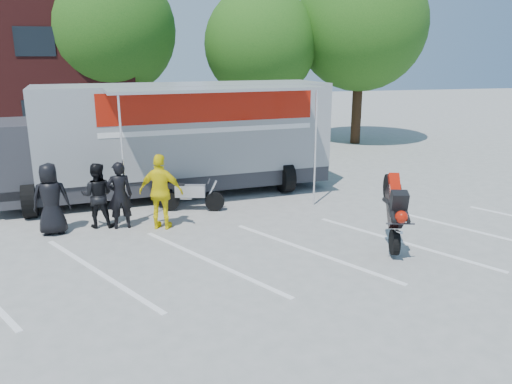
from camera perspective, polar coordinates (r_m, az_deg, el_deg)
name	(u,v)px	position (r m, az deg, el deg)	size (l,w,h in m)	color
ground	(208,281)	(10.41, -5.51, -10.11)	(100.00, 100.00, 0.00)	#A0A09B
parking_bay_lines	(201,262)	(11.31, -6.29, -7.94)	(18.00, 5.00, 0.01)	white
tree_left	(110,30)	(25.33, -16.39, 17.32)	(6.12, 6.12, 8.64)	#382314
tree_mid	(260,44)	(25.12, 0.50, 16.51)	(5.44, 5.44, 7.68)	#382314
tree_right	(361,25)	(26.40, 11.92, 18.17)	(6.46, 6.46, 9.12)	#382314
transporter_truck	(174,194)	(16.83, -9.38, -0.19)	(11.25, 5.42, 3.58)	gray
parked_motorcycle	(193,211)	(14.92, -7.26, -2.14)	(0.65, 1.94, 1.02)	#BABABF
stunt_bike_rider	(387,246)	(12.53, 14.76, -6.02)	(0.79, 1.68, 1.98)	black
spectator_leather_a	(51,199)	(13.71, -22.39, -0.73)	(0.91, 0.59, 1.86)	black
spectator_leather_b	(120,195)	(13.57, -15.30, -0.38)	(0.66, 0.43, 1.81)	black
spectator_leather_c	(97,195)	(13.87, -17.68, -0.37)	(0.85, 0.66, 1.75)	black
spectator_hivis	(161,192)	(13.28, -10.79, 0.00)	(1.18, 0.49, 2.01)	yellow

